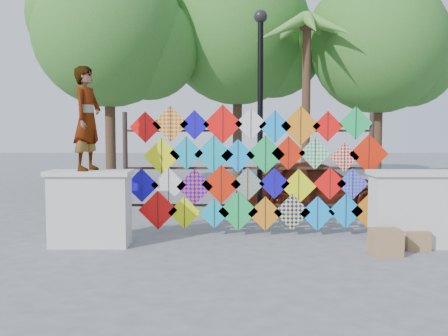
{
  "coord_description": "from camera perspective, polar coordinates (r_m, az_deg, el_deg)",
  "views": [
    {
      "loc": [
        -0.38,
        -8.51,
        1.9
      ],
      "look_at": [
        -0.45,
        0.6,
        1.27
      ],
      "focal_mm": 40.0,
      "sensor_mm": 36.0,
      "label": 1
    }
  ],
  "objects": [
    {
      "name": "ground",
      "position": [
        8.73,
        2.95,
        -8.6
      ],
      "size": [
        80.0,
        80.0,
        0.0
      ],
      "primitive_type": "plane",
      "color": "gray",
      "rests_on": "ground"
    },
    {
      "name": "tree_east",
      "position": [
        19.1,
        17.53,
        13.1
      ],
      "size": [
        5.4,
        4.8,
        7.42
      ],
      "color": "#4F3122",
      "rests_on": "ground"
    },
    {
      "name": "parapet_right",
      "position": [
        8.95,
        20.62,
        -4.31
      ],
      "size": [
        1.4,
        0.65,
        1.28
      ],
      "color": "silver",
      "rests_on": "ground"
    },
    {
      "name": "tree_west",
      "position": [
        18.33,
        -12.69,
        14.84
      ],
      "size": [
        5.85,
        5.2,
        8.01
      ],
      "color": "#4F3122",
      "rests_on": "ground"
    },
    {
      "name": "cardboard_box_far",
      "position": [
        8.83,
        21.09,
        -7.67
      ],
      "size": [
        0.38,
        0.35,
        0.32
      ],
      "primitive_type": "cube",
      "color": "#9C6D4B",
      "rests_on": "ground"
    },
    {
      "name": "kite_rack",
      "position": [
        9.27,
        3.33,
        -0.28
      ],
      "size": [
        4.97,
        0.24,
        2.44
      ],
      "color": "black",
      "rests_on": "ground"
    },
    {
      "name": "cardboard_box_near",
      "position": [
        8.28,
        17.96,
        -8.05
      ],
      "size": [
        0.45,
        0.4,
        0.4
      ],
      "primitive_type": "cube",
      "color": "#9C6D4B",
      "rests_on": "ground"
    },
    {
      "name": "sedan",
      "position": [
        12.85,
        9.91,
        -1.74
      ],
      "size": [
        3.91,
        2.12,
        1.26
      ],
      "primitive_type": "imported",
      "rotation": [
        0.0,
        0.0,
        1.75
      ],
      "color": "#541B0E",
      "rests_on": "ground"
    },
    {
      "name": "parapet_left",
      "position": [
        8.72,
        -15.05,
        -4.41
      ],
      "size": [
        1.4,
        0.65,
        1.28
      ],
      "color": "silver",
      "rests_on": "ground"
    },
    {
      "name": "vendor_woman",
      "position": [
        8.64,
        -15.37,
        5.47
      ],
      "size": [
        0.56,
        0.72,
        1.73
      ],
      "primitive_type": "imported",
      "rotation": [
        0.0,
        0.0,
        1.31
      ],
      "color": "#99999E",
      "rests_on": "parapet_left"
    },
    {
      "name": "tree_mid",
      "position": [
        19.93,
        1.87,
        15.2
      ],
      "size": [
        6.3,
        5.6,
        8.61
      ],
      "color": "#4F3122",
      "rests_on": "ground"
    },
    {
      "name": "palm_tree",
      "position": [
        16.99,
        9.44,
        14.28
      ],
      "size": [
        3.62,
        3.62,
        5.83
      ],
      "color": "#4F3122",
      "rests_on": "ground"
    },
    {
      "name": "lamppost",
      "position": [
        10.56,
        4.16,
        8.27
      ],
      "size": [
        0.28,
        0.28,
        4.46
      ],
      "color": "black",
      "rests_on": "ground"
    }
  ]
}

